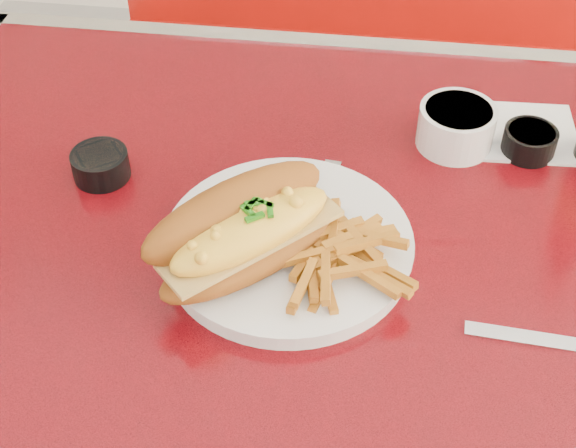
# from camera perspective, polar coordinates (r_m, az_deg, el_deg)

# --- Properties ---
(diner_table) EXTENTS (1.23, 0.83, 0.77)m
(diner_table) POSITION_cam_1_polar(r_m,az_deg,el_deg) (0.95, 7.31, -8.96)
(diner_table) COLOR #B80B15
(diner_table) RESTS_ON ground
(booth_bench_far) EXTENTS (1.20, 0.51, 0.90)m
(booth_bench_far) POSITION_cam_1_polar(r_m,az_deg,el_deg) (1.76, 7.37, 5.98)
(booth_bench_far) COLOR #A3120A
(booth_bench_far) RESTS_ON ground
(dinner_plate) EXTENTS (0.33, 0.33, 0.02)m
(dinner_plate) POSITION_cam_1_polar(r_m,az_deg,el_deg) (0.82, -0.00, -1.49)
(dinner_plate) COLOR white
(dinner_plate) RESTS_ON diner_table
(mac_hoagie) EXTENTS (0.22, 0.21, 0.09)m
(mac_hoagie) POSITION_cam_1_polar(r_m,az_deg,el_deg) (0.77, -3.05, -0.45)
(mac_hoagie) COLOR #904E17
(mac_hoagie) RESTS_ON dinner_plate
(fries_pile) EXTENTS (0.12, 0.11, 0.03)m
(fries_pile) POSITION_cam_1_polar(r_m,az_deg,el_deg) (0.78, 3.62, -2.39)
(fries_pile) COLOR orange
(fries_pile) RESTS_ON dinner_plate
(fork) EXTENTS (0.03, 0.15, 0.00)m
(fork) POSITION_cam_1_polar(r_m,az_deg,el_deg) (0.85, 2.31, 1.48)
(fork) COLOR #BCBCC1
(fork) RESTS_ON dinner_plate
(gravy_ramekin) EXTENTS (0.11, 0.11, 0.05)m
(gravy_ramekin) POSITION_cam_1_polar(r_m,az_deg,el_deg) (0.96, 11.88, 6.87)
(gravy_ramekin) COLOR white
(gravy_ramekin) RESTS_ON diner_table
(sauce_cup_left) EXTENTS (0.08, 0.08, 0.03)m
(sauce_cup_left) POSITION_cam_1_polar(r_m,az_deg,el_deg) (0.93, -13.20, 4.20)
(sauce_cup_left) COLOR black
(sauce_cup_left) RESTS_ON diner_table
(sauce_cup_right) EXTENTS (0.08, 0.08, 0.03)m
(sauce_cup_right) POSITION_cam_1_polar(r_m,az_deg,el_deg) (0.98, 16.80, 5.70)
(sauce_cup_right) COLOR black
(sauce_cup_right) RESTS_ON diner_table
(paper_napkin) EXTENTS (0.12, 0.12, 0.00)m
(paper_napkin) POSITION_cam_1_polar(r_m,az_deg,el_deg) (1.01, 16.62, 6.27)
(paper_napkin) COLOR white
(paper_napkin) RESTS_ON diner_table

